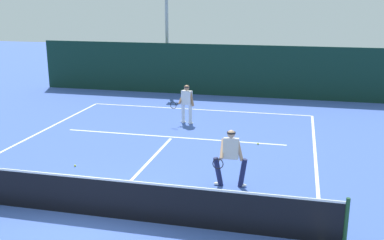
# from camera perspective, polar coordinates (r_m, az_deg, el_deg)

# --- Properties ---
(ground_plane) EXTENTS (80.00, 80.00, 0.00)m
(ground_plane) POSITION_cam_1_polar(r_m,az_deg,el_deg) (11.33, -11.87, -11.81)
(ground_plane) COLOR #3F5DB6
(court_line_baseline_far) EXTENTS (10.44, 0.10, 0.01)m
(court_line_baseline_far) POSITION_cam_1_polar(r_m,az_deg,el_deg) (21.30, 0.80, 1.34)
(court_line_baseline_far) COLOR white
(court_line_baseline_far) RESTS_ON ground_plane
(court_line_service) EXTENTS (8.51, 0.10, 0.01)m
(court_line_service) POSITION_cam_1_polar(r_m,az_deg,el_deg) (17.08, -2.52, -2.16)
(court_line_service) COLOR white
(court_line_service) RESTS_ON ground_plane
(court_line_centre) EXTENTS (0.10, 6.40, 0.01)m
(court_line_centre) POSITION_cam_1_polar(r_m,az_deg,el_deg) (14.02, -6.33, -6.16)
(court_line_centre) COLOR white
(court_line_centre) RESTS_ON ground_plane
(tennis_net) EXTENTS (11.43, 0.09, 1.08)m
(tennis_net) POSITION_cam_1_polar(r_m,az_deg,el_deg) (11.11, -12.01, -9.43)
(tennis_net) COLOR #1E4723
(tennis_net) RESTS_ON ground_plane
(player_near) EXTENTS (0.96, 0.89, 1.64)m
(player_near) POSITION_cam_1_polar(r_m,az_deg,el_deg) (12.45, 4.88, -4.52)
(player_near) COLOR #1E234C
(player_near) RESTS_ON ground_plane
(player_far) EXTENTS (0.94, 0.86, 1.63)m
(player_far) POSITION_cam_1_polar(r_m,az_deg,el_deg) (18.71, -0.70, 2.24)
(player_far) COLOR silver
(player_far) RESTS_ON ground_plane
(tennis_ball) EXTENTS (0.07, 0.07, 0.07)m
(tennis_ball) POSITION_cam_1_polar(r_m,az_deg,el_deg) (14.58, -14.56, -5.60)
(tennis_ball) COLOR #D1E033
(tennis_ball) RESTS_ON ground_plane
(tennis_ball_extra) EXTENTS (0.07, 0.07, 0.07)m
(tennis_ball_extra) POSITION_cam_1_polar(r_m,az_deg,el_deg) (16.35, 8.34, -2.99)
(tennis_ball_extra) COLOR #D1E033
(tennis_ball_extra) RESTS_ON ground_plane
(back_fence_windscreen) EXTENTS (19.56, 0.12, 2.74)m
(back_fence_windscreen) POSITION_cam_1_polar(r_m,az_deg,el_deg) (24.33, 2.59, 6.34)
(back_fence_windscreen) COLOR #102D24
(back_fence_windscreen) RESTS_ON ground_plane
(light_pole) EXTENTS (0.55, 0.44, 6.62)m
(light_pole) POSITION_cam_1_polar(r_m,az_deg,el_deg) (25.81, -3.23, 12.99)
(light_pole) COLOR #9EA39E
(light_pole) RESTS_ON ground_plane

